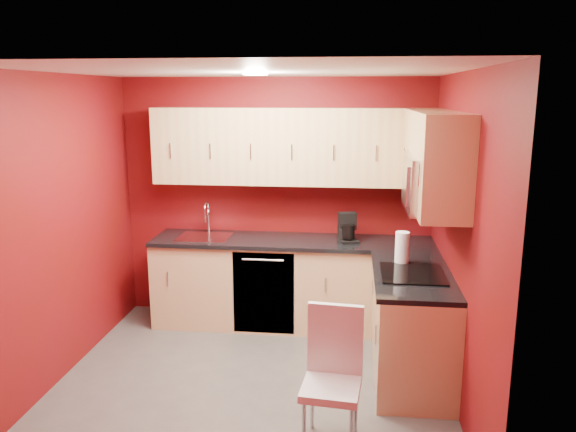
% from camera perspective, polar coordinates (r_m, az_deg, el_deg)
% --- Properties ---
extents(floor, '(3.20, 3.20, 0.00)m').
position_cam_1_polar(floor, '(4.87, -3.59, -16.36)').
color(floor, '#524F4C').
rests_on(floor, ground).
extents(ceiling, '(3.20, 3.20, 0.00)m').
position_cam_1_polar(ceiling, '(4.27, -4.05, 14.52)').
color(ceiling, white).
rests_on(ceiling, wall_back).
extents(wall_back, '(3.20, 0.00, 3.20)m').
position_cam_1_polar(wall_back, '(5.85, -1.18, 1.65)').
color(wall_back, '#650912').
rests_on(wall_back, floor).
extents(wall_front, '(3.20, 0.00, 3.20)m').
position_cam_1_polar(wall_front, '(3.01, -8.99, -8.92)').
color(wall_front, '#650912').
rests_on(wall_front, floor).
extents(wall_left, '(0.00, 3.00, 3.00)m').
position_cam_1_polar(wall_left, '(4.95, -22.37, -1.28)').
color(wall_left, '#650912').
rests_on(wall_left, floor).
extents(wall_right, '(0.00, 3.00, 3.00)m').
position_cam_1_polar(wall_right, '(4.41, 17.10, -2.45)').
color(wall_right, '#650912').
rests_on(wall_right, floor).
extents(base_cabinets_back, '(2.80, 0.60, 0.87)m').
position_cam_1_polar(base_cabinets_back, '(5.75, 0.44, -6.95)').
color(base_cabinets_back, tan).
rests_on(base_cabinets_back, floor).
extents(base_cabinets_right, '(0.60, 1.30, 0.87)m').
position_cam_1_polar(base_cabinets_right, '(4.87, 12.42, -10.95)').
color(base_cabinets_right, tan).
rests_on(base_cabinets_right, floor).
extents(countertop_back, '(2.80, 0.63, 0.04)m').
position_cam_1_polar(countertop_back, '(5.60, 0.43, -2.61)').
color(countertop_back, black).
rests_on(countertop_back, base_cabinets_back).
extents(countertop_right, '(0.63, 1.27, 0.04)m').
position_cam_1_polar(countertop_right, '(4.69, 12.51, -5.91)').
color(countertop_right, black).
rests_on(countertop_right, base_cabinets_right).
extents(upper_cabinets_back, '(2.80, 0.35, 0.75)m').
position_cam_1_polar(upper_cabinets_back, '(5.58, 0.60, 7.09)').
color(upper_cabinets_back, tan).
rests_on(upper_cabinets_back, wall_back).
extents(upper_cabinets_right, '(0.35, 1.55, 0.75)m').
position_cam_1_polar(upper_cabinets_right, '(4.71, 14.54, 6.49)').
color(upper_cabinets_right, tan).
rests_on(upper_cabinets_right, wall_right).
extents(microwave, '(0.42, 0.76, 0.42)m').
position_cam_1_polar(microwave, '(4.49, 14.40, 3.31)').
color(microwave, silver).
rests_on(microwave, upper_cabinets_right).
extents(cooktop, '(0.50, 0.55, 0.01)m').
position_cam_1_polar(cooktop, '(4.65, 12.51, -5.75)').
color(cooktop, black).
rests_on(cooktop, countertop_right).
extents(sink, '(0.52, 0.42, 0.35)m').
position_cam_1_polar(sink, '(5.77, -8.47, -1.75)').
color(sink, silver).
rests_on(sink, countertop_back).
extents(dishwasher_front, '(0.60, 0.02, 0.82)m').
position_cam_1_polar(dishwasher_front, '(5.51, -2.49, -7.84)').
color(dishwasher_front, black).
rests_on(dishwasher_front, base_cabinets_back).
extents(downlight, '(0.20, 0.20, 0.01)m').
position_cam_1_polar(downlight, '(4.57, -3.34, 14.20)').
color(downlight, white).
rests_on(downlight, ceiling).
extents(coffee_maker, '(0.23, 0.26, 0.28)m').
position_cam_1_polar(coffee_maker, '(5.51, 6.18, -1.21)').
color(coffee_maker, black).
rests_on(coffee_maker, countertop_back).
extents(napkin_holder, '(0.13, 0.13, 0.14)m').
position_cam_1_polar(napkin_holder, '(5.54, 5.84, -1.92)').
color(napkin_holder, black).
rests_on(napkin_holder, countertop_back).
extents(paper_towel, '(0.16, 0.16, 0.28)m').
position_cam_1_polar(paper_towel, '(4.88, 11.51, -3.19)').
color(paper_towel, white).
rests_on(paper_towel, countertop_right).
extents(dining_chair, '(0.42, 0.43, 0.94)m').
position_cam_1_polar(dining_chair, '(3.89, 4.42, -16.32)').
color(dining_chair, silver).
rests_on(dining_chair, floor).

